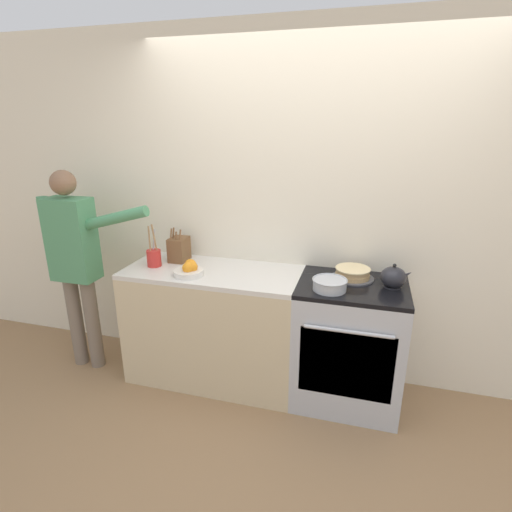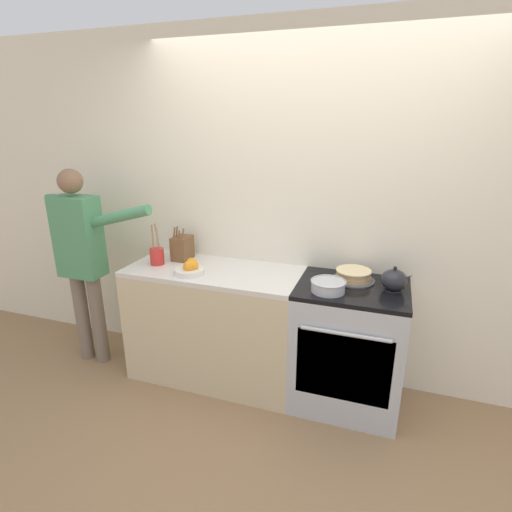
{
  "view_description": "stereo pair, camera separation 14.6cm",
  "coord_description": "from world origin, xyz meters",
  "px_view_note": "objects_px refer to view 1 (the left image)",
  "views": [
    {
      "loc": [
        0.36,
        -2.27,
        1.93
      ],
      "look_at": [
        -0.34,
        0.26,
        1.05
      ],
      "focal_mm": 28.0,
      "sensor_mm": 36.0,
      "label": 1
    },
    {
      "loc": [
        0.5,
        -2.22,
        1.93
      ],
      "look_at": [
        -0.34,
        0.26,
        1.05
      ],
      "focal_mm": 28.0,
      "sensor_mm": 36.0,
      "label": 2
    }
  ],
  "objects_px": {
    "stove_range": "(348,343)",
    "mixing_bowl": "(330,284)",
    "layer_cake": "(353,274)",
    "knife_block": "(179,249)",
    "utensil_crock": "(154,257)",
    "person_baker": "(75,256)",
    "tea_kettle": "(394,277)",
    "fruit_bowl": "(189,269)"
  },
  "relations": [
    {
      "from": "layer_cake",
      "to": "fruit_bowl",
      "type": "height_order",
      "value": "fruit_bowl"
    },
    {
      "from": "tea_kettle",
      "to": "person_baker",
      "type": "bearing_deg",
      "value": -176.09
    },
    {
      "from": "tea_kettle",
      "to": "person_baker",
      "type": "height_order",
      "value": "person_baker"
    },
    {
      "from": "tea_kettle",
      "to": "mixing_bowl",
      "type": "height_order",
      "value": "tea_kettle"
    },
    {
      "from": "layer_cake",
      "to": "fruit_bowl",
      "type": "relative_size",
      "value": 1.39
    },
    {
      "from": "stove_range",
      "to": "layer_cake",
      "type": "relative_size",
      "value": 3.07
    },
    {
      "from": "fruit_bowl",
      "to": "layer_cake",
      "type": "bearing_deg",
      "value": 11.88
    },
    {
      "from": "layer_cake",
      "to": "knife_block",
      "type": "relative_size",
      "value": 1.1
    },
    {
      "from": "tea_kettle",
      "to": "mixing_bowl",
      "type": "distance_m",
      "value": 0.43
    },
    {
      "from": "stove_range",
      "to": "layer_cake",
      "type": "distance_m",
      "value": 0.5
    },
    {
      "from": "fruit_bowl",
      "to": "person_baker",
      "type": "distance_m",
      "value": 0.95
    },
    {
      "from": "layer_cake",
      "to": "fruit_bowl",
      "type": "bearing_deg",
      "value": -168.12
    },
    {
      "from": "person_baker",
      "to": "stove_range",
      "type": "bearing_deg",
      "value": 1.65
    },
    {
      "from": "layer_cake",
      "to": "person_baker",
      "type": "bearing_deg",
      "value": -173.36
    },
    {
      "from": "stove_range",
      "to": "utensil_crock",
      "type": "bearing_deg",
      "value": -178.85
    },
    {
      "from": "utensil_crock",
      "to": "fruit_bowl",
      "type": "xyz_separation_m",
      "value": [
        0.33,
        -0.1,
        -0.03
      ]
    },
    {
      "from": "layer_cake",
      "to": "mixing_bowl",
      "type": "relative_size",
      "value": 1.29
    },
    {
      "from": "mixing_bowl",
      "to": "utensil_crock",
      "type": "height_order",
      "value": "utensil_crock"
    },
    {
      "from": "mixing_bowl",
      "to": "fruit_bowl",
      "type": "height_order",
      "value": "fruit_bowl"
    },
    {
      "from": "stove_range",
      "to": "tea_kettle",
      "type": "distance_m",
      "value": 0.58
    },
    {
      "from": "stove_range",
      "to": "mixing_bowl",
      "type": "distance_m",
      "value": 0.53
    },
    {
      "from": "knife_block",
      "to": "person_baker",
      "type": "bearing_deg",
      "value": -160.21
    },
    {
      "from": "tea_kettle",
      "to": "person_baker",
      "type": "relative_size",
      "value": 0.12
    },
    {
      "from": "knife_block",
      "to": "utensil_crock",
      "type": "bearing_deg",
      "value": -127.7
    },
    {
      "from": "tea_kettle",
      "to": "layer_cake",
      "type": "bearing_deg",
      "value": 162.74
    },
    {
      "from": "person_baker",
      "to": "utensil_crock",
      "type": "bearing_deg",
      "value": 7.47
    },
    {
      "from": "mixing_bowl",
      "to": "knife_block",
      "type": "relative_size",
      "value": 0.85
    },
    {
      "from": "stove_range",
      "to": "mixing_bowl",
      "type": "bearing_deg",
      "value": -137.3
    },
    {
      "from": "stove_range",
      "to": "person_baker",
      "type": "height_order",
      "value": "person_baker"
    },
    {
      "from": "stove_range",
      "to": "person_baker",
      "type": "xyz_separation_m",
      "value": [
        -2.08,
        -0.13,
        0.51
      ]
    },
    {
      "from": "utensil_crock",
      "to": "fruit_bowl",
      "type": "distance_m",
      "value": 0.35
    },
    {
      "from": "mixing_bowl",
      "to": "person_baker",
      "type": "height_order",
      "value": "person_baker"
    },
    {
      "from": "fruit_bowl",
      "to": "person_baker",
      "type": "height_order",
      "value": "person_baker"
    },
    {
      "from": "knife_block",
      "to": "person_baker",
      "type": "relative_size",
      "value": 0.17
    },
    {
      "from": "tea_kettle",
      "to": "utensil_crock",
      "type": "xyz_separation_m",
      "value": [
        -1.72,
        -0.06,
        0.0
      ]
    },
    {
      "from": "tea_kettle",
      "to": "person_baker",
      "type": "xyz_separation_m",
      "value": [
        -2.34,
        -0.16,
        -0.01
      ]
    },
    {
      "from": "mixing_bowl",
      "to": "knife_block",
      "type": "height_order",
      "value": "knife_block"
    },
    {
      "from": "tea_kettle",
      "to": "fruit_bowl",
      "type": "distance_m",
      "value": 1.39
    },
    {
      "from": "utensil_crock",
      "to": "person_baker",
      "type": "xyz_separation_m",
      "value": [
        -0.62,
        -0.1,
        -0.01
      ]
    },
    {
      "from": "layer_cake",
      "to": "utensil_crock",
      "type": "height_order",
      "value": "utensil_crock"
    },
    {
      "from": "tea_kettle",
      "to": "mixing_bowl",
      "type": "bearing_deg",
      "value": -158.03
    },
    {
      "from": "tea_kettle",
      "to": "mixing_bowl",
      "type": "xyz_separation_m",
      "value": [
        -0.4,
        -0.16,
        -0.03
      ]
    }
  ]
}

